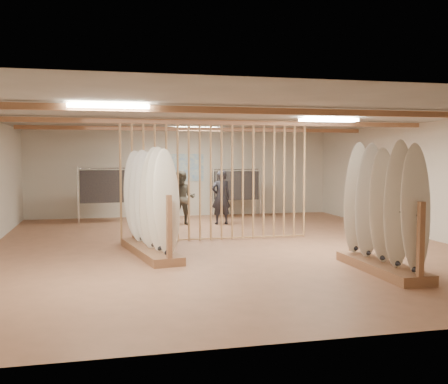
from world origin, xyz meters
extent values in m
plane|color=#A46E4F|center=(0.00, 0.00, 0.00)|extent=(12.00, 12.00, 0.00)
plane|color=#999890|center=(0.00, 0.00, 2.80)|extent=(12.00, 12.00, 0.00)
plane|color=beige|center=(0.00, 6.00, 1.40)|extent=(12.00, 0.00, 12.00)
plane|color=beige|center=(0.00, -6.00, 1.40)|extent=(12.00, 0.00, 12.00)
plane|color=beige|center=(5.00, 0.00, 1.40)|extent=(0.00, 12.00, 12.00)
cube|color=#976645|center=(0.00, 0.00, 2.72)|extent=(9.50, 6.12, 0.10)
cube|color=white|center=(0.00, 0.00, 2.74)|extent=(1.20, 0.35, 0.06)
cylinder|color=tan|center=(-2.20, 0.80, 1.40)|extent=(0.05, 0.05, 2.78)
cylinder|color=tan|center=(-1.94, 0.80, 1.40)|extent=(0.05, 0.05, 2.78)
cylinder|color=tan|center=(-1.68, 0.80, 1.40)|extent=(0.05, 0.05, 2.78)
cylinder|color=tan|center=(-1.42, 0.80, 1.40)|extent=(0.05, 0.05, 2.78)
cylinder|color=tan|center=(-1.16, 0.80, 1.40)|extent=(0.05, 0.05, 2.78)
cylinder|color=tan|center=(-0.91, 0.80, 1.40)|extent=(0.05, 0.05, 2.78)
cylinder|color=tan|center=(-0.65, 0.80, 1.40)|extent=(0.05, 0.05, 2.78)
cylinder|color=tan|center=(-0.39, 0.80, 1.40)|extent=(0.05, 0.05, 2.78)
cylinder|color=tan|center=(-0.13, 0.80, 1.40)|extent=(0.05, 0.05, 2.78)
cylinder|color=tan|center=(0.13, 0.80, 1.40)|extent=(0.05, 0.05, 2.78)
cylinder|color=tan|center=(0.39, 0.80, 1.40)|extent=(0.05, 0.05, 2.78)
cylinder|color=tan|center=(0.65, 0.80, 1.40)|extent=(0.05, 0.05, 2.78)
cylinder|color=tan|center=(0.91, 0.80, 1.40)|extent=(0.05, 0.05, 2.78)
cylinder|color=tan|center=(1.16, 0.80, 1.40)|extent=(0.05, 0.05, 2.78)
cylinder|color=tan|center=(1.42, 0.80, 1.40)|extent=(0.05, 0.05, 2.78)
cylinder|color=tan|center=(1.68, 0.80, 1.40)|extent=(0.05, 0.05, 2.78)
cylinder|color=tan|center=(1.94, 0.80, 1.40)|extent=(0.05, 0.05, 2.78)
cylinder|color=tan|center=(2.20, 0.80, 1.40)|extent=(0.05, 0.05, 2.78)
cube|color=#3674BD|center=(0.00, 5.98, 1.60)|extent=(1.40, 0.03, 0.90)
cube|color=#976645|center=(-1.68, -0.64, 0.08)|extent=(1.06, 2.75, 0.16)
cylinder|color=black|center=(-1.68, -0.64, 1.08)|extent=(0.47, 2.60, 0.01)
ellipsoid|color=silver|center=(-1.48, -1.77, 1.16)|extent=(0.52, 0.16, 2.00)
ellipsoid|color=silver|center=(-1.56, -1.32, 1.16)|extent=(0.52, 0.16, 2.00)
ellipsoid|color=silver|center=(-1.64, -0.87, 1.16)|extent=(0.52, 0.16, 2.00)
ellipsoid|color=white|center=(-1.72, -0.42, 1.16)|extent=(0.52, 0.16, 2.00)
ellipsoid|color=white|center=(-1.80, 0.03, 1.16)|extent=(0.52, 0.16, 2.00)
ellipsoid|color=white|center=(-1.88, 0.48, 1.16)|extent=(0.52, 0.16, 2.00)
cube|color=#976645|center=(2.07, -3.11, 0.08)|extent=(0.61, 2.29, 0.16)
cylinder|color=black|center=(2.07, -3.11, 1.09)|extent=(0.03, 2.24, 0.01)
ellipsoid|color=silver|center=(2.07, -4.06, 1.17)|extent=(0.52, 0.07, 2.02)
ellipsoid|color=silver|center=(2.07, -3.58, 1.17)|extent=(0.52, 0.07, 2.02)
ellipsoid|color=silver|center=(2.07, -3.11, 1.17)|extent=(0.52, 0.07, 2.02)
ellipsoid|color=white|center=(2.06, -2.64, 1.17)|extent=(0.52, 0.07, 2.02)
ellipsoid|color=silver|center=(2.06, -2.17, 1.17)|extent=(0.52, 0.07, 2.02)
cylinder|color=silver|center=(-2.51, 4.69, 1.62)|extent=(1.57, 0.16, 0.03)
cube|color=black|center=(-2.51, 4.69, 1.09)|extent=(1.48, 0.51, 0.95)
cylinder|color=silver|center=(-2.51, 4.69, 0.84)|extent=(0.03, 0.03, 1.68)
cylinder|color=silver|center=(1.60, 5.05, 1.55)|extent=(1.49, 0.17, 0.03)
cube|color=black|center=(1.60, 5.05, 1.04)|extent=(1.42, 0.50, 0.91)
cylinder|color=silver|center=(1.60, 5.05, 0.80)|extent=(0.03, 0.03, 1.60)
imported|color=black|center=(0.76, 3.61, 0.90)|extent=(0.67, 0.47, 1.79)
imported|color=#3D392F|center=(-0.36, 3.69, 0.89)|extent=(1.04, 0.93, 1.77)
camera|label=1|loc=(-2.63, -11.16, 2.00)|focal=42.00mm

